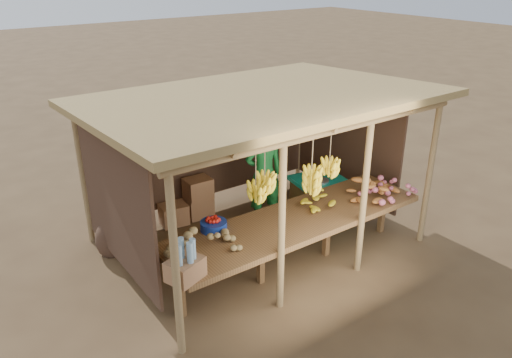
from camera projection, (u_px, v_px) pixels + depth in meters
ground at (256, 240)px, 7.86m from camera, size 60.00×60.00×0.00m
stall_structure at (251, 123)px, 7.09m from camera, size 4.70×3.50×2.43m
counter at (296, 222)px, 6.85m from camera, size 3.90×1.05×0.80m
potato_heap at (200, 238)px, 5.99m from camera, size 0.94×0.57×0.36m
sweet_potato_heap at (371, 186)px, 7.37m from camera, size 0.87×0.53×0.35m
onion_heap at (387, 185)px, 7.40m from camera, size 1.01×0.76×0.36m
banana_pile at (321, 196)px, 7.08m from camera, size 0.55×0.38×0.34m
tomato_basin at (214, 225)px, 6.51m from camera, size 0.35×0.35×0.18m
bottle_box at (185, 264)px, 5.47m from camera, size 0.47×0.42×0.49m
vendor at (264, 174)px, 8.05m from camera, size 0.72×0.55×1.76m
tarp_crate at (318, 198)px, 8.33m from camera, size 0.92×0.83×0.98m
carton_stack at (190, 203)px, 8.36m from camera, size 0.94×0.38×0.69m
burlap_sacks at (125, 232)px, 7.53m from camera, size 0.91×0.48×0.64m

